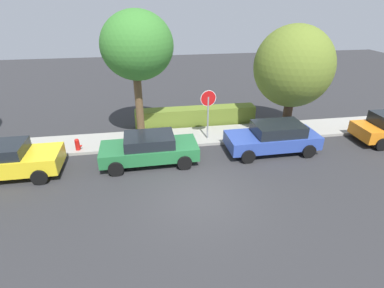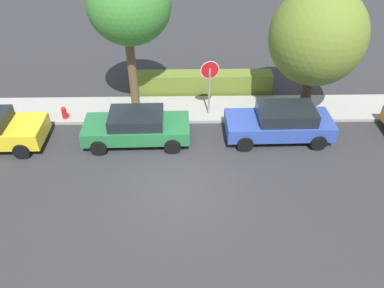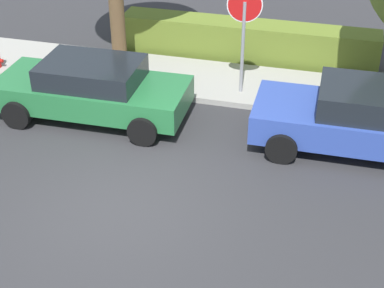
# 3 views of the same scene
# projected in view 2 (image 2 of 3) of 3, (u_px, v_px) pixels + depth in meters

# --- Properties ---
(ground_plane) EXTENTS (60.00, 60.00, 0.00)m
(ground_plane) POSITION_uv_depth(u_px,v_px,m) (179.00, 188.00, 13.28)
(ground_plane) COLOR #2D2D30
(sidewalk_curb) EXTENTS (32.00, 2.15, 0.14)m
(sidewalk_curb) POSITION_uv_depth(u_px,v_px,m) (180.00, 109.00, 17.32)
(sidewalk_curb) COLOR #9E9B93
(sidewalk_curb) RESTS_ON ground_plane
(stop_sign) EXTENTS (0.80, 0.13, 2.68)m
(stop_sign) POSITION_uv_depth(u_px,v_px,m) (210.00, 79.00, 15.89)
(stop_sign) COLOR gray
(stop_sign) RESTS_ON ground_plane
(parked_car_blue) EXTENTS (4.34, 2.01, 1.43)m
(parked_car_blue) POSITION_uv_depth(u_px,v_px,m) (280.00, 122.00, 15.28)
(parked_car_blue) COLOR #2D479E
(parked_car_blue) RESTS_ON ground_plane
(parked_car_green) EXTENTS (4.28, 1.99, 1.35)m
(parked_car_green) POSITION_uv_depth(u_px,v_px,m) (137.00, 126.00, 15.10)
(parked_car_green) COLOR #236B38
(parked_car_green) RESTS_ON ground_plane
(street_tree_near_corner) EXTENTS (3.88, 3.88, 5.63)m
(street_tree_near_corner) POSITION_uv_depth(u_px,v_px,m) (317.00, 37.00, 15.00)
(street_tree_near_corner) COLOR #422D1E
(street_tree_near_corner) RESTS_ON ground_plane
(street_tree_far) EXTENTS (3.39, 3.39, 6.29)m
(street_tree_far) POSITION_uv_depth(u_px,v_px,m) (129.00, 6.00, 14.86)
(street_tree_far) COLOR brown
(street_tree_far) RESTS_ON ground_plane
(fire_hydrant) EXTENTS (0.30, 0.22, 0.72)m
(fire_hydrant) POSITION_uv_depth(u_px,v_px,m) (65.00, 114.00, 16.49)
(fire_hydrant) COLOR red
(fire_hydrant) RESTS_ON ground_plane
(front_yard_hedge) EXTENTS (6.87, 0.88, 1.05)m
(front_yard_hedge) POSITION_uv_depth(u_px,v_px,m) (202.00, 83.00, 18.40)
(front_yard_hedge) COLOR olive
(front_yard_hedge) RESTS_ON ground_plane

